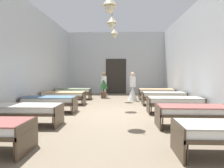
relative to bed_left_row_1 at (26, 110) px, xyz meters
The scene contains 13 objects.
ground_plane 2.99m from the bed_left_row_1, 40.18° to the left, with size 7.20×14.56×0.10m, color #7A6B56.
room_shell 4.37m from the bed_left_row_1, 56.05° to the left, with size 7.00×14.16×4.24m.
bed_left_row_1 is the anchor object (origin of this frame).
bed_right_row_1 4.50m from the bed_left_row_1, ahead, with size 1.90×0.84×0.57m.
bed_left_row_2 1.90m from the bed_left_row_1, 90.00° to the left, with size 1.90×0.84×0.57m.
bed_right_row_2 4.88m from the bed_left_row_1, 22.89° to the left, with size 1.90×0.84×0.57m.
bed_left_row_3 3.80m from the bed_left_row_1, 90.00° to the left, with size 1.90×0.84×0.57m.
bed_right_row_3 5.89m from the bed_left_row_1, 40.18° to the left, with size 1.90×0.84×0.57m.
bed_left_row_4 5.70m from the bed_left_row_1, 90.00° to the left, with size 1.90×0.84×0.57m.
bed_right_row_4 7.26m from the bed_left_row_1, 51.71° to the left, with size 1.90×0.84×0.57m.
nurse_near_aisle 6.18m from the bed_left_row_1, 58.78° to the left, with size 0.52×0.52×1.49m.
nurse_mid_aisle 6.55m from the bed_left_row_1, 75.71° to the left, with size 0.52×0.52×1.49m.
potted_plant 6.46m from the bed_left_row_1, 75.56° to the left, with size 0.49×0.49×1.16m.
Camera 1 is at (0.34, -7.35, 1.44)m, focal length 33.09 mm.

